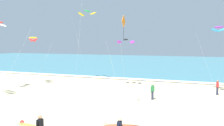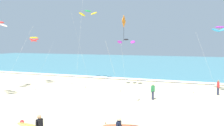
{
  "view_description": "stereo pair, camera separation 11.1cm",
  "coord_description": "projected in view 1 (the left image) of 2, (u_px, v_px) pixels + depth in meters",
  "views": [
    {
      "loc": [
        5.71,
        -10.06,
        5.56
      ],
      "look_at": [
        -0.21,
        6.52,
        3.97
      ],
      "focal_mm": 37.34,
      "sensor_mm": 36.0,
      "label": 1
    },
    {
      "loc": [
        5.82,
        -10.02,
        5.56
      ],
      "look_at": [
        -0.21,
        6.52,
        3.97
      ],
      "focal_mm": 37.34,
      "sensor_mm": 36.0,
      "label": 2
    }
  ],
  "objects": [
    {
      "name": "kite_arc_charcoal_distant",
      "position": [
        126.0,
        41.0,
        29.13
      ],
      "size": [
        2.35,
        4.24,
        5.97
      ],
      "color": "purple",
      "rests_on": "ground"
    },
    {
      "name": "bystander_red_top",
      "position": [
        217.0,
        87.0,
        24.43
      ],
      "size": [
        0.25,
        0.49,
        1.59
      ],
      "color": "#2D334C",
      "rests_on": "ground"
    },
    {
      "name": "bystander_green_top",
      "position": [
        153.0,
        91.0,
        22.43
      ],
      "size": [
        0.33,
        0.42,
        1.59
      ],
      "color": "#2D334C",
      "rests_on": "ground"
    },
    {
      "name": "kite_arc_violet_close",
      "position": [
        219.0,
        29.0,
        25.08
      ],
      "size": [
        3.41,
        2.47,
        7.26
      ],
      "color": "#2D99DB",
      "rests_on": "ground"
    },
    {
      "name": "ocean_water",
      "position": [
        172.0,
        63.0,
        61.45
      ],
      "size": [
        160.0,
        60.0,
        0.08
      ],
      "primitive_type": "cube",
      "color": "teal",
      "rests_on": "ground"
    },
    {
      "name": "beach_ball",
      "position": [
        22.0,
        122.0,
        15.77
      ],
      "size": [
        0.28,
        0.28,
        0.28
      ],
      "primitive_type": "sphere",
      "color": "red",
      "rests_on": "ground"
    },
    {
      "name": "kite_arc_emerald_extra",
      "position": [
        87.0,
        13.0,
        33.18
      ],
      "size": [
        2.86,
        4.43,
        10.07
      ],
      "color": "yellow",
      "rests_on": "ground"
    },
    {
      "name": "kite_arc_golden_near",
      "position": [
        33.0,
        39.0,
        30.39
      ],
      "size": [
        3.07,
        3.05,
        6.22
      ],
      "color": "red",
      "rests_on": "ground"
    },
    {
      "name": "kite_diamond_amber_low",
      "position": [
        123.0,
        26.0,
        19.08
      ],
      "size": [
        0.11,
        4.81,
        7.77
      ],
      "color": "orange",
      "rests_on": "ground"
    },
    {
      "name": "shoreline_foam",
      "position": [
        152.0,
        80.0,
        33.6
      ],
      "size": [
        160.0,
        1.55,
        0.01
      ],
      "primitive_type": "cube",
      "color": "white",
      "rests_on": "ocean_water"
    }
  ]
}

